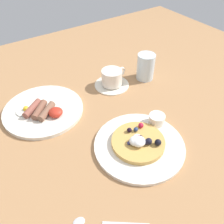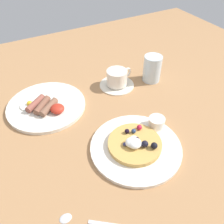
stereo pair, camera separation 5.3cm
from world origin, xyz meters
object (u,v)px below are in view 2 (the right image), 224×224
Objects in this scene: coffee_cup at (117,77)px; water_glass at (152,69)px; syrup_ramekin at (157,122)px; pancake_plate at (136,147)px; coffee_saucer at (117,85)px; teaspoon at (84,221)px; breakfast_plate at (46,106)px.

water_glass reaches higher than coffee_cup.
pancake_plate is at bearing -158.54° from syrup_ramekin.
pancake_plate is 31.45cm from coffee_saucer.
coffee_saucer is (0.56, 25.79, -2.24)cm from syrup_ramekin.
coffee_saucer is at bearing 88.76° from syrup_ramekin.
water_glass is at bearing 57.78° from syrup_ramekin.
coffee_cup is (10.58, 29.70, 3.29)cm from pancake_plate.
teaspoon is at bearing -139.72° from water_glass.
pancake_plate is at bearing -109.35° from coffee_saucer.
pancake_plate is at bearing 29.24° from teaspoon.
breakfast_plate reaches higher than pancake_plate.
coffee_cup reaches higher than pancake_plate.
syrup_ramekin is 0.49× the size of water_glass.
breakfast_plate is 42.31cm from teaspoon.
teaspoon is (-21.42, -11.99, -0.29)cm from pancake_plate.
coffee_cup reaches higher than breakfast_plate.
coffee_cup is at bearing 9.57° from coffee_saucer.
pancake_plate is 24.55cm from teaspoon.
syrup_ramekin reaches higher than teaspoon.
breakfast_plate is at bearing 179.18° from coffee_cup.
pancake_plate is 2.43× the size of coffee_cup.
coffee_cup is 1.05× the size of water_glass.
coffee_cup is at bearing -0.82° from breakfast_plate.
syrup_ramekin is 25.86cm from coffee_cup.
water_glass is (14.39, 22.83, 2.43)cm from syrup_ramekin.
coffee_saucer is at bearing 167.93° from water_glass.
breakfast_plate is 1.86× the size of teaspoon.
pancake_plate is 1.98× the size of coffee_saucer.
syrup_ramekin is 27.10cm from water_glass.
pancake_plate is 10.81cm from syrup_ramekin.
teaspoon is at bearing -127.51° from coffee_cup.
syrup_ramekin is at bearing 26.90° from teaspoon.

